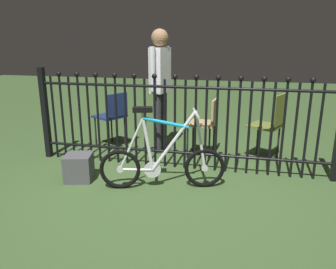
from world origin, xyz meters
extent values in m
plane|color=#3D582D|center=(0.00, 0.00, 0.00)|extent=(20.00, 20.00, 0.00)
cylinder|color=black|center=(-1.79, 0.65, 0.54)|extent=(0.03, 0.03, 1.09)
sphere|color=black|center=(-1.79, 0.65, 1.12)|extent=(0.06, 0.06, 0.06)
cylinder|color=black|center=(-1.66, 0.65, 0.54)|extent=(0.03, 0.03, 1.09)
cylinder|color=black|center=(-1.54, 0.65, 0.54)|extent=(0.03, 0.03, 1.09)
sphere|color=black|center=(-1.54, 0.65, 1.12)|extent=(0.06, 0.06, 0.06)
cylinder|color=black|center=(-1.41, 0.65, 0.54)|extent=(0.03, 0.03, 1.09)
cylinder|color=black|center=(-1.29, 0.65, 0.54)|extent=(0.03, 0.03, 1.09)
sphere|color=black|center=(-1.29, 0.65, 1.12)|extent=(0.06, 0.06, 0.06)
cylinder|color=black|center=(-1.16, 0.65, 0.54)|extent=(0.03, 0.03, 1.09)
cylinder|color=black|center=(-1.04, 0.65, 0.54)|extent=(0.03, 0.03, 1.09)
sphere|color=black|center=(-1.04, 0.65, 1.12)|extent=(0.06, 0.06, 0.06)
cylinder|color=black|center=(-0.91, 0.65, 0.54)|extent=(0.03, 0.03, 1.09)
cylinder|color=black|center=(-0.79, 0.65, 0.54)|extent=(0.03, 0.03, 1.09)
sphere|color=black|center=(-0.79, 0.65, 1.12)|extent=(0.06, 0.06, 0.06)
cylinder|color=black|center=(-0.66, 0.65, 0.54)|extent=(0.03, 0.03, 1.09)
cylinder|color=black|center=(-0.54, 0.65, 0.54)|extent=(0.03, 0.03, 1.09)
sphere|color=black|center=(-0.54, 0.65, 1.12)|extent=(0.06, 0.06, 0.06)
cylinder|color=black|center=(-0.42, 0.65, 0.54)|extent=(0.03, 0.03, 1.09)
cylinder|color=black|center=(-0.29, 0.65, 0.54)|extent=(0.03, 0.03, 1.09)
sphere|color=black|center=(-0.29, 0.65, 1.12)|extent=(0.06, 0.06, 0.06)
cylinder|color=black|center=(-0.17, 0.65, 0.54)|extent=(0.03, 0.03, 1.09)
cylinder|color=black|center=(-0.04, 0.65, 0.54)|extent=(0.03, 0.03, 1.09)
sphere|color=black|center=(-0.04, 0.65, 1.12)|extent=(0.06, 0.06, 0.06)
cylinder|color=black|center=(0.08, 0.65, 0.54)|extent=(0.03, 0.03, 1.09)
cylinder|color=black|center=(0.21, 0.65, 0.54)|extent=(0.03, 0.03, 1.09)
sphere|color=black|center=(0.21, 0.65, 1.12)|extent=(0.06, 0.06, 0.06)
cylinder|color=black|center=(0.33, 0.65, 0.54)|extent=(0.03, 0.03, 1.09)
cylinder|color=black|center=(0.46, 0.65, 0.54)|extent=(0.03, 0.03, 1.09)
sphere|color=black|center=(0.46, 0.65, 1.12)|extent=(0.06, 0.06, 0.06)
cylinder|color=black|center=(0.58, 0.65, 0.54)|extent=(0.03, 0.03, 1.09)
cylinder|color=black|center=(0.70, 0.65, 0.54)|extent=(0.03, 0.03, 1.09)
sphere|color=black|center=(0.70, 0.65, 1.12)|extent=(0.06, 0.06, 0.06)
cylinder|color=black|center=(0.83, 0.65, 0.54)|extent=(0.03, 0.03, 1.09)
cylinder|color=black|center=(0.95, 0.65, 0.54)|extent=(0.03, 0.03, 1.09)
sphere|color=black|center=(0.95, 0.65, 1.12)|extent=(0.06, 0.06, 0.06)
cylinder|color=black|center=(1.08, 0.65, 0.54)|extent=(0.03, 0.03, 1.09)
cylinder|color=black|center=(1.20, 0.65, 0.54)|extent=(0.03, 0.03, 1.09)
sphere|color=black|center=(1.20, 0.65, 1.12)|extent=(0.06, 0.06, 0.06)
cylinder|color=black|center=(1.33, 0.65, 0.54)|extent=(0.03, 0.03, 1.09)
cylinder|color=black|center=(1.45, 0.65, 0.54)|extent=(0.03, 0.03, 1.09)
sphere|color=black|center=(1.45, 0.65, 1.12)|extent=(0.06, 0.06, 0.06)
cylinder|color=black|center=(1.58, 0.65, 0.54)|extent=(0.03, 0.03, 1.09)
cylinder|color=black|center=(0.00, 0.65, 0.20)|extent=(3.57, 0.03, 0.03)
cylinder|color=black|center=(0.00, 0.65, 1.00)|extent=(3.57, 0.03, 0.03)
cube|color=black|center=(-1.79, 0.65, 0.60)|extent=(0.07, 0.07, 1.20)
torus|color=black|center=(-0.48, -0.08, 0.22)|extent=(0.43, 0.16, 0.43)
cylinder|color=silver|center=(-0.48, -0.08, 0.22)|extent=(0.08, 0.05, 0.07)
torus|color=black|center=(0.39, 0.16, 0.22)|extent=(0.43, 0.16, 0.43)
cylinder|color=silver|center=(0.39, 0.16, 0.22)|extent=(0.08, 0.05, 0.07)
cylinder|color=silver|center=(0.07, 0.07, 0.52)|extent=(0.47, 0.16, 0.65)
cylinder|color=#19A5D8|center=(-0.01, 0.05, 0.72)|extent=(0.47, 0.16, 0.14)
cylinder|color=silver|center=(-0.19, 0.00, 0.49)|extent=(0.13, 0.07, 0.57)
cylinder|color=silver|center=(-0.31, -0.04, 0.21)|extent=(0.34, 0.12, 0.04)
cylinder|color=silver|center=(-0.36, -0.05, 0.49)|extent=(0.27, 0.10, 0.56)
cylinder|color=silver|center=(0.34, 0.14, 0.53)|extent=(0.14, 0.07, 0.63)
cylinder|color=silver|center=(0.28, 0.13, 0.83)|extent=(0.03, 0.03, 0.02)
cylinder|color=silver|center=(0.28, 0.13, 0.82)|extent=(0.13, 0.39, 0.03)
cylinder|color=silver|center=(-0.23, -0.02, 0.80)|extent=(0.03, 0.03, 0.07)
cube|color=black|center=(-0.23, -0.02, 0.86)|extent=(0.22, 0.14, 0.05)
cylinder|color=silver|center=(-0.15, 0.01, 0.21)|extent=(0.18, 0.06, 0.18)
cylinder|color=black|center=(0.84, 1.12, 0.22)|extent=(0.02, 0.02, 0.44)
cylinder|color=black|center=(0.97, 1.38, 0.22)|extent=(0.02, 0.02, 0.44)
cylinder|color=black|center=(1.10, 0.99, 0.22)|extent=(0.02, 0.02, 0.44)
cylinder|color=black|center=(1.23, 1.26, 0.22)|extent=(0.02, 0.02, 0.44)
cube|color=olive|center=(1.03, 1.19, 0.46)|extent=(0.49, 0.49, 0.03)
cube|color=olive|center=(1.19, 1.11, 0.68)|extent=(0.18, 0.33, 0.40)
cylinder|color=black|center=(-1.36, 1.21, 0.22)|extent=(0.02, 0.02, 0.44)
cylinder|color=black|center=(-1.21, 1.48, 0.22)|extent=(0.02, 0.02, 0.44)
cylinder|color=black|center=(-1.09, 1.07, 0.22)|extent=(0.02, 0.02, 0.44)
cylinder|color=black|center=(-0.94, 1.34, 0.22)|extent=(0.02, 0.02, 0.44)
cube|color=navy|center=(-1.15, 1.27, 0.46)|extent=(0.51, 0.51, 0.03)
cube|color=navy|center=(-0.99, 1.19, 0.64)|extent=(0.19, 0.33, 0.33)
cylinder|color=black|center=(0.05, 1.01, 0.22)|extent=(0.02, 0.02, 0.44)
cylinder|color=black|center=(0.08, 1.30, 0.22)|extent=(0.02, 0.02, 0.44)
cylinder|color=black|center=(0.35, 0.98, 0.22)|extent=(0.02, 0.02, 0.44)
cylinder|color=black|center=(0.38, 1.27, 0.22)|extent=(0.02, 0.02, 0.44)
cube|color=tan|center=(0.22, 1.14, 0.46)|extent=(0.40, 0.40, 0.03)
cube|color=tan|center=(0.39, 1.12, 0.63)|extent=(0.07, 0.35, 0.32)
cylinder|color=#2D2D33|center=(-0.39, 1.14, 0.42)|extent=(0.11, 0.11, 0.84)
cylinder|color=#2D2D33|center=(-0.35, 1.30, 0.42)|extent=(0.11, 0.11, 0.84)
cube|color=silver|center=(-0.37, 1.22, 1.14)|extent=(0.25, 0.34, 0.59)
cylinder|color=silver|center=(-0.42, 1.03, 1.17)|extent=(0.08, 0.08, 0.56)
cylinder|color=silver|center=(-0.32, 1.41, 1.17)|extent=(0.08, 0.08, 0.56)
sphere|color=#8C6647|center=(-0.37, 1.22, 1.56)|extent=(0.23, 0.23, 0.23)
cube|color=#4C4C51|center=(-1.01, 0.03, 0.15)|extent=(0.35, 0.35, 0.30)
camera|label=1|loc=(0.74, -3.11, 1.52)|focal=35.19mm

